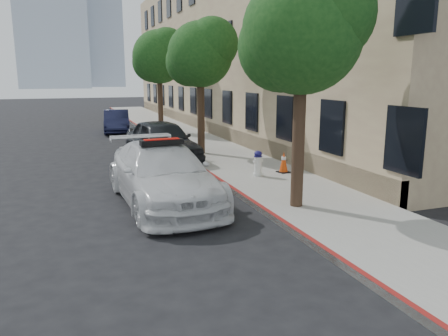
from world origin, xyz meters
name	(u,v)px	position (x,y,z in m)	size (l,w,h in m)	color
ground	(164,201)	(0.00, 0.00, 0.00)	(120.00, 120.00, 0.00)	black
sidewalk	(191,141)	(3.60, 10.00, 0.07)	(3.20, 50.00, 0.15)	gray
curb_strip	(161,142)	(2.06, 10.00, 0.07)	(0.12, 50.00, 0.15)	maroon
building	(254,48)	(9.20, 15.00, 5.00)	(8.00, 36.00, 10.00)	tan
tower_right	(97,14)	(9.00, 135.00, 22.00)	(14.00, 14.00, 44.00)	#9EA8B7
tree_near	(304,32)	(2.93, -2.01, 4.27)	(2.92, 2.82, 5.62)	black
tree_mid	(201,54)	(2.93, 5.99, 4.16)	(2.77, 2.64, 5.43)	black
tree_far	(160,56)	(2.93, 13.99, 4.39)	(3.10, 3.00, 5.81)	black
police_car	(163,174)	(-0.05, -0.20, 0.79)	(2.46, 5.51, 1.72)	silver
parked_car_mid	(162,141)	(1.13, 5.40, 0.82)	(1.94, 4.83, 1.65)	black
parked_car_far	(117,121)	(0.51, 15.30, 0.66)	(1.40, 4.03, 1.33)	#141734
fire_hydrant	(258,164)	(3.35, 1.31, 0.55)	(0.35, 0.31, 0.82)	white
traffic_cone	(284,162)	(4.37, 1.50, 0.50)	(0.43, 0.43, 0.70)	black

